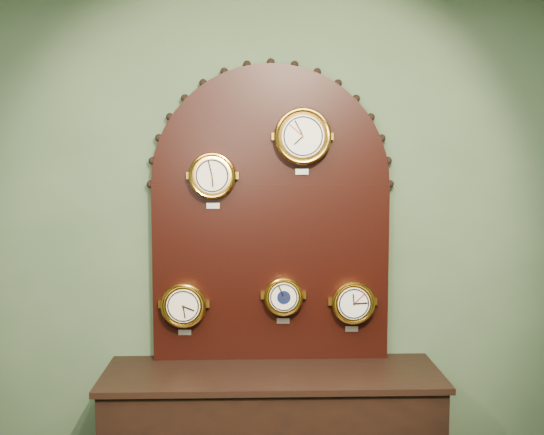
{
  "coord_description": "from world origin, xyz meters",
  "views": [
    {
      "loc": [
        -0.1,
        -0.94,
        1.89
      ],
      "look_at": [
        0.0,
        2.25,
        1.58
      ],
      "focal_mm": 44.38,
      "sensor_mm": 36.0,
      "label": 1
    }
  ],
  "objects_px": {
    "arabic_clock": "(303,136)",
    "hygrometer": "(184,305)",
    "barometer": "(283,296)",
    "roman_clock": "(212,176)",
    "display_board": "(271,205)",
    "tide_clock": "(353,302)"
  },
  "relations": [
    {
      "from": "tide_clock",
      "to": "roman_clock",
      "type": "bearing_deg",
      "value": -179.98
    },
    {
      "from": "hygrometer",
      "to": "tide_clock",
      "type": "xyz_separation_m",
      "value": [
        0.85,
        0.0,
        0.01
      ]
    },
    {
      "from": "roman_clock",
      "to": "barometer",
      "type": "height_order",
      "value": "roman_clock"
    },
    {
      "from": "arabic_clock",
      "to": "barometer",
      "type": "bearing_deg",
      "value": 178.85
    },
    {
      "from": "barometer",
      "to": "roman_clock",
      "type": "bearing_deg",
      "value": -179.89
    },
    {
      "from": "roman_clock",
      "to": "arabic_clock",
      "type": "distance_m",
      "value": 0.49
    },
    {
      "from": "arabic_clock",
      "to": "tide_clock",
      "type": "xyz_separation_m",
      "value": [
        0.26,
        0.0,
        -0.83
      ]
    },
    {
      "from": "roman_clock",
      "to": "tide_clock",
      "type": "relative_size",
      "value": 1.04
    },
    {
      "from": "roman_clock",
      "to": "tide_clock",
      "type": "xyz_separation_m",
      "value": [
        0.71,
        0.0,
        -0.64
      ]
    },
    {
      "from": "roman_clock",
      "to": "barometer",
      "type": "relative_size",
      "value": 1.13
    },
    {
      "from": "arabic_clock",
      "to": "hygrometer",
      "type": "bearing_deg",
      "value": 179.88
    },
    {
      "from": "hygrometer",
      "to": "barometer",
      "type": "xyz_separation_m",
      "value": [
        0.5,
        0.0,
        0.04
      ]
    },
    {
      "from": "arabic_clock",
      "to": "hygrometer",
      "type": "relative_size",
      "value": 1.19
    },
    {
      "from": "roman_clock",
      "to": "barometer",
      "type": "bearing_deg",
      "value": 0.11
    },
    {
      "from": "arabic_clock",
      "to": "hygrometer",
      "type": "xyz_separation_m",
      "value": [
        -0.6,
        0.0,
        -0.84
      ]
    },
    {
      "from": "hygrometer",
      "to": "display_board",
      "type": "bearing_deg",
      "value": 8.61
    },
    {
      "from": "roman_clock",
      "to": "hygrometer",
      "type": "relative_size",
      "value": 1.01
    },
    {
      "from": "display_board",
      "to": "barometer",
      "type": "distance_m",
      "value": 0.47
    },
    {
      "from": "hygrometer",
      "to": "barometer",
      "type": "bearing_deg",
      "value": 0.07
    },
    {
      "from": "display_board",
      "to": "arabic_clock",
      "type": "height_order",
      "value": "display_board"
    },
    {
      "from": "roman_clock",
      "to": "hygrometer",
      "type": "xyz_separation_m",
      "value": [
        -0.15,
        0.0,
        -0.65
      ]
    },
    {
      "from": "arabic_clock",
      "to": "roman_clock",
      "type": "bearing_deg",
      "value": 179.85
    }
  ]
}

